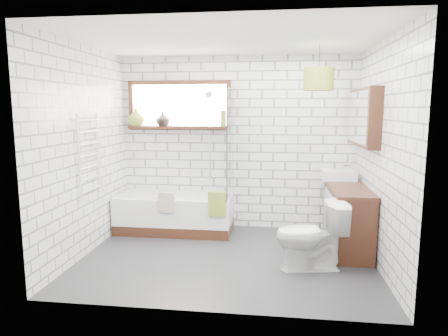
# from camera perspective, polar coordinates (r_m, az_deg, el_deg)

# --- Properties ---
(floor) EXTENTS (3.40, 2.60, 0.01)m
(floor) POSITION_cam_1_polar(r_m,az_deg,el_deg) (4.87, 0.35, -12.69)
(floor) COLOR #27272A
(floor) RESTS_ON ground
(ceiling) EXTENTS (3.40, 2.60, 0.01)m
(ceiling) POSITION_cam_1_polar(r_m,az_deg,el_deg) (4.60, 0.38, 17.87)
(ceiling) COLOR white
(ceiling) RESTS_ON ground
(wall_back) EXTENTS (3.40, 0.01, 2.50)m
(wall_back) POSITION_cam_1_polar(r_m,az_deg,el_deg) (5.86, 1.90, 3.55)
(wall_back) COLOR white
(wall_back) RESTS_ON ground
(wall_front) EXTENTS (3.40, 0.01, 2.50)m
(wall_front) POSITION_cam_1_polar(r_m,az_deg,el_deg) (3.29, -2.37, -0.37)
(wall_front) COLOR white
(wall_front) RESTS_ON ground
(wall_left) EXTENTS (0.01, 2.60, 2.50)m
(wall_left) POSITION_cam_1_polar(r_m,az_deg,el_deg) (5.06, -19.18, 2.29)
(wall_left) COLOR white
(wall_left) RESTS_ON ground
(wall_right) EXTENTS (0.01, 2.60, 2.50)m
(wall_right) POSITION_cam_1_polar(r_m,az_deg,el_deg) (4.68, 21.56, 1.70)
(wall_right) COLOR white
(wall_right) RESTS_ON ground
(window) EXTENTS (1.52, 0.16, 0.68)m
(window) POSITION_cam_1_polar(r_m,az_deg,el_deg) (5.93, -6.41, 8.88)
(window) COLOR black
(window) RESTS_ON wall_back
(towel_radiator) EXTENTS (0.06, 0.52, 1.00)m
(towel_radiator) POSITION_cam_1_polar(r_m,az_deg,el_deg) (5.05, -18.69, 1.73)
(towel_radiator) COLOR white
(towel_radiator) RESTS_ON wall_left
(mirror_cabinet) EXTENTS (0.16, 1.20, 0.70)m
(mirror_cabinet) POSITION_cam_1_polar(r_m,az_deg,el_deg) (5.22, 19.28, 6.87)
(mirror_cabinet) COLOR black
(mirror_cabinet) RESTS_ON wall_right
(shower_riser) EXTENTS (0.02, 0.02, 1.30)m
(shower_riser) POSITION_cam_1_polar(r_m,az_deg,el_deg) (5.86, -2.04, 4.53)
(shower_riser) COLOR silver
(shower_riser) RESTS_ON wall_back
(bathtub) EXTENTS (1.63, 0.72, 0.53)m
(bathtub) POSITION_cam_1_polar(r_m,az_deg,el_deg) (5.82, -6.99, -6.41)
(bathtub) COLOR white
(bathtub) RESTS_ON floor
(shower_screen) EXTENTS (0.02, 0.72, 1.50)m
(shower_screen) POSITION_cam_1_polar(r_m,az_deg,el_deg) (5.50, 0.88, 3.52)
(shower_screen) COLOR white
(shower_screen) RESTS_ON bathtub
(towel_green) EXTENTS (0.24, 0.07, 0.33)m
(towel_green) POSITION_cam_1_polar(r_m,az_deg,el_deg) (5.29, -0.98, -5.14)
(towel_green) COLOR olive
(towel_green) RESTS_ON bathtub
(towel_beige) EXTENTS (0.21, 0.05, 0.28)m
(towel_beige) POSITION_cam_1_polar(r_m,az_deg,el_deg) (5.43, -8.21, -4.87)
(towel_beige) COLOR tan
(towel_beige) RESTS_ON bathtub
(vanity) EXTENTS (0.45, 1.39, 0.80)m
(vanity) POSITION_cam_1_polar(r_m,az_deg,el_deg) (5.34, 17.17, -6.63)
(vanity) COLOR black
(vanity) RESTS_ON floor
(basin) EXTENTS (0.44, 0.38, 0.13)m
(basin) POSITION_cam_1_polar(r_m,az_deg,el_deg) (5.65, 16.03, -0.95)
(basin) COLOR white
(basin) RESTS_ON vanity
(tap) EXTENTS (0.03, 0.03, 0.14)m
(tap) POSITION_cam_1_polar(r_m,az_deg,el_deg) (5.67, 17.65, -0.40)
(tap) COLOR silver
(tap) RESTS_ON vanity
(toilet) EXTENTS (0.55, 0.81, 0.76)m
(toilet) POSITION_cam_1_polar(r_m,az_deg,el_deg) (4.53, 12.23, -9.40)
(toilet) COLOR white
(toilet) RESTS_ON floor
(vase_olive) EXTENTS (0.32, 0.32, 0.26)m
(vase_olive) POSITION_cam_1_polar(r_m,az_deg,el_deg) (6.09, -12.44, 6.94)
(vase_olive) COLOR olive
(vase_olive) RESTS_ON window
(vase_dark) EXTENTS (0.27, 0.27, 0.21)m
(vase_dark) POSITION_cam_1_polar(r_m,az_deg,el_deg) (5.97, -8.73, 6.79)
(vase_dark) COLOR black
(vase_dark) RESTS_ON window
(bottle) EXTENTS (0.08, 0.08, 0.23)m
(bottle) POSITION_cam_1_polar(r_m,az_deg,el_deg) (5.79, -0.14, 6.90)
(bottle) COLOR olive
(bottle) RESTS_ON window
(pendant) EXTENTS (0.36, 0.36, 0.27)m
(pendant) POSITION_cam_1_polar(r_m,az_deg,el_deg) (4.96, 13.37, 12.25)
(pendant) COLOR olive
(pendant) RESTS_ON ceiling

